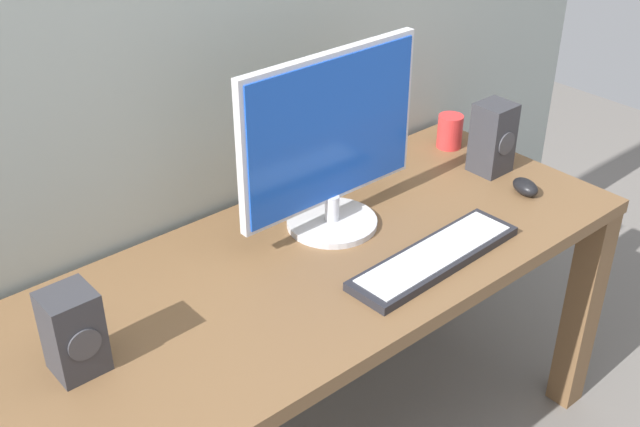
% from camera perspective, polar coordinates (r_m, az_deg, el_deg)
% --- Properties ---
extents(desk, '(1.69, 0.65, 0.71)m').
position_cam_1_polar(desk, '(1.90, -1.16, -6.70)').
color(desk, brown).
rests_on(desk, ground_plane).
extents(monitor, '(0.52, 0.23, 0.45)m').
position_cam_1_polar(monitor, '(1.87, 0.75, 5.13)').
color(monitor, silver).
rests_on(monitor, desk).
extents(keyboard_primary, '(0.48, 0.14, 0.02)m').
position_cam_1_polar(keyboard_primary, '(1.85, 8.28, -3.12)').
color(keyboard_primary, '#232328').
rests_on(keyboard_primary, desk).
extents(mouse, '(0.07, 0.09, 0.04)m').
position_cam_1_polar(mouse, '(2.17, 14.57, 1.86)').
color(mouse, black).
rests_on(mouse, desk).
extents(speaker_right, '(0.10, 0.10, 0.20)m').
position_cam_1_polar(speaker_right, '(2.23, 12.34, 5.34)').
color(speaker_right, '#333338').
rests_on(speaker_right, desk).
extents(speaker_left, '(0.10, 0.10, 0.18)m').
position_cam_1_polar(speaker_left, '(1.57, -17.35, -8.16)').
color(speaker_left, '#333338').
rests_on(speaker_left, desk).
extents(coffee_mug, '(0.07, 0.07, 0.10)m').
position_cam_1_polar(coffee_mug, '(2.37, 9.34, 5.87)').
color(coffee_mug, red).
rests_on(coffee_mug, desk).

